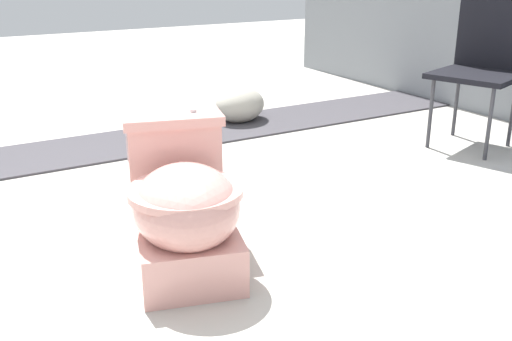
# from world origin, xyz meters

# --- Properties ---
(ground_plane) EXTENTS (14.00, 14.00, 0.00)m
(ground_plane) POSITION_xyz_m (0.00, 0.00, 0.00)
(ground_plane) COLOR #B7B2A8
(gravel_strip) EXTENTS (0.56, 8.00, 0.01)m
(gravel_strip) POSITION_xyz_m (-1.36, 0.50, 0.01)
(gravel_strip) COLOR #423F44
(gravel_strip) RESTS_ON ground
(toilet) EXTENTS (0.71, 0.53, 0.52)m
(toilet) POSITION_xyz_m (0.15, 0.02, 0.22)
(toilet) COLOR #E09E93
(toilet) RESTS_ON ground
(folding_chair_left) EXTENTS (0.55, 0.55, 0.83)m
(folding_chair_left) POSITION_xyz_m (-0.34, 2.11, 0.51)
(folding_chair_left) COLOR black
(folding_chair_left) RESTS_ON ground
(boulder_near) EXTENTS (0.42, 0.46, 0.23)m
(boulder_near) POSITION_xyz_m (-1.47, 1.13, 0.12)
(boulder_near) COLOR #ADA899
(boulder_near) RESTS_ON ground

